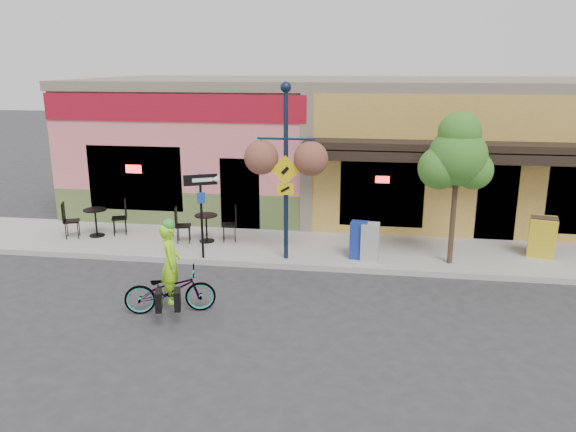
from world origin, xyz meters
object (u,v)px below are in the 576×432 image
object	(u,v)px
lamp_post	(286,173)
street_tree	(455,189)
cyclist_rider	(172,275)
one_way_sign	(202,217)
newspaper_box_grey	(370,242)
building	(348,143)
bicycle	(170,290)
newspaper_box_blue	(359,240)

from	to	relation	value
lamp_post	street_tree	distance (m)	4.15
cyclist_rider	one_way_sign	bearing A→B (deg)	-11.99
one_way_sign	street_tree	size ratio (longest dim) A/B	0.58
newspaper_box_grey	street_tree	size ratio (longest dim) A/B	0.25
building	newspaper_box_grey	distance (m)	6.61
building	cyclist_rider	size ratio (longest dim) A/B	10.96
cyclist_rider	newspaper_box_grey	world-z (taller)	cyclist_rider
cyclist_rider	newspaper_box_grey	xyz separation A→B (m)	(4.01, 3.47, -0.20)
bicycle	lamp_post	world-z (taller)	lamp_post
lamp_post	newspaper_box_grey	xyz separation A→B (m)	(2.13, 0.22, -1.75)
building	street_tree	size ratio (longest dim) A/B	4.76
bicycle	lamp_post	bearing A→B (deg)	-47.40
cyclist_rider	one_way_sign	distance (m)	3.00
building	street_tree	bearing A→B (deg)	-65.17
one_way_sign	street_tree	world-z (taller)	street_tree
building	lamp_post	xyz separation A→B (m)	(-1.22, -6.56, 0.13)
bicycle	newspaper_box_blue	bearing A→B (deg)	-63.51
bicycle	cyclist_rider	xyz separation A→B (m)	(0.05, 0.00, 0.34)
cyclist_rider	one_way_sign	size ratio (longest dim) A/B	0.75
street_tree	bicycle	bearing A→B (deg)	-149.87
street_tree	lamp_post	bearing A→B (deg)	-176.43
lamp_post	newspaper_box_grey	bearing A→B (deg)	5.30
bicycle	street_tree	size ratio (longest dim) A/B	0.49
cyclist_rider	lamp_post	distance (m)	4.06
newspaper_box_blue	newspaper_box_grey	xyz separation A→B (m)	(0.28, -0.09, -0.00)
building	street_tree	xyz separation A→B (m)	(2.91, -6.30, -0.19)
one_way_sign	newspaper_box_grey	distance (m)	4.33
newspaper_box_blue	cyclist_rider	bearing A→B (deg)	-129.88
building	bicycle	bearing A→B (deg)	-107.76
building	bicycle	size ratio (longest dim) A/B	9.77
one_way_sign	newspaper_box_blue	size ratio (longest dim) A/B	2.29
one_way_sign	street_tree	distance (m)	6.34
lamp_post	newspaper_box_blue	bearing A→B (deg)	8.82
building	one_way_sign	world-z (taller)	building
lamp_post	street_tree	world-z (taller)	lamp_post
one_way_sign	newspaper_box_grey	xyz separation A→B (m)	(4.26, 0.51, -0.62)
newspaper_box_blue	lamp_post	bearing A→B (deg)	-164.29
lamp_post	one_way_sign	bearing A→B (deg)	-172.60
one_way_sign	newspaper_box_grey	size ratio (longest dim) A/B	2.30
cyclist_rider	building	bearing A→B (deg)	-34.34
cyclist_rider	newspaper_box_grey	distance (m)	5.31
newspaper_box_grey	street_tree	bearing A→B (deg)	5.10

